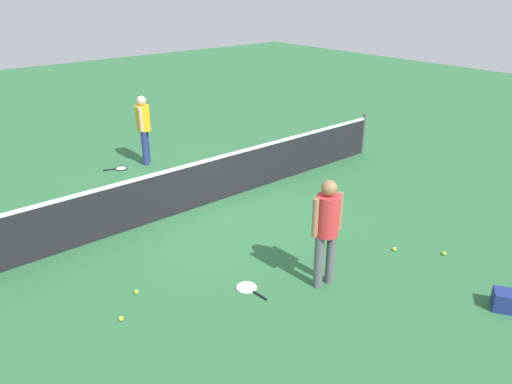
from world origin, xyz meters
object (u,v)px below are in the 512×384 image
Objects in this scene: tennis_ball_baseline at (444,253)px; tennis_racket_far_player at (120,168)px; tennis_racket_near_player at (248,288)px; player_near_side at (327,225)px; tennis_ball_stray_left at (394,249)px; tennis_ball_near_player at (121,319)px; tennis_ball_midcourt at (136,292)px; player_far_side at (144,124)px.

tennis_racket_far_player is at bearing 107.92° from tennis_ball_baseline.
player_near_side is at bearing -33.52° from tennis_racket_near_player.
tennis_ball_near_player is at bearing 163.77° from tennis_ball_stray_left.
tennis_ball_midcourt and tennis_ball_stray_left have the same top height.
tennis_ball_baseline is (2.35, -7.26, 0.02)m from tennis_racket_far_player.
player_far_side is 25.76× the size of tennis_ball_near_player.
tennis_ball_near_player is at bearing -121.72° from player_far_side.
player_far_side is 25.76× the size of tennis_ball_midcourt.
player_near_side is 25.76× the size of tennis_ball_baseline.
player_near_side is 2.96m from tennis_ball_midcourt.
tennis_racket_near_player is 3.42m from tennis_ball_baseline.
tennis_racket_near_player is 0.98× the size of tennis_racket_far_player.
tennis_ball_near_player is at bearing 163.21° from tennis_racket_near_player.
player_near_side reaches higher than tennis_racket_near_player.
player_near_side is 2.49m from tennis_ball_baseline.
tennis_ball_stray_left is (3.95, -1.70, 0.00)m from tennis_ball_midcourt.
tennis_ball_midcourt is at bearing -120.12° from player_far_side.
tennis_ball_near_player and tennis_ball_baseline have the same top height.
tennis_racket_near_player is at bearing -104.34° from player_far_side.
tennis_ball_midcourt is (-2.29, 1.60, -0.98)m from player_near_side.
tennis_ball_baseline is 0.81m from tennis_ball_stray_left.
player_far_side is at bearing 99.71° from tennis_ball_stray_left.
tennis_ball_near_player and tennis_ball_midcourt have the same top height.
tennis_racket_far_player is at bearing 82.42° from tennis_racket_near_player.
tennis_ball_stray_left reaches higher than tennis_racket_far_player.
tennis_ball_stray_left is (1.83, -6.63, 0.02)m from tennis_racket_far_player.
tennis_ball_near_player is 1.00× the size of tennis_ball_midcourt.
tennis_ball_midcourt is 5.04m from tennis_ball_baseline.
player_far_side reaches higher than tennis_ball_near_player.
tennis_racket_far_player is 5.93m from tennis_ball_near_player.
player_far_side is 7.45m from tennis_ball_baseline.
tennis_racket_near_player is at bearing -97.58° from tennis_racket_far_player.
player_near_side and player_far_side have the same top height.
tennis_ball_baseline reaches higher than tennis_racket_far_player.
tennis_ball_near_player and tennis_ball_stray_left have the same top height.
player_near_side reaches higher than tennis_ball_near_player.
tennis_ball_baseline is at bearing -77.16° from player_far_side.
tennis_ball_near_player is 0.62m from tennis_ball_midcourt.
tennis_racket_far_player is at bearing 64.39° from tennis_ball_near_player.
tennis_ball_midcourt is (-2.12, -4.92, 0.02)m from tennis_racket_far_player.
player_far_side is at bearing 85.29° from player_near_side.
tennis_racket_far_player is at bearing 91.52° from player_near_side.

